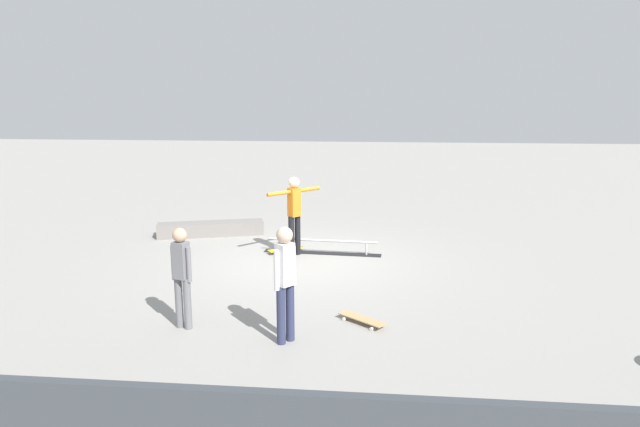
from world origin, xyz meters
TOP-DOWN VIEW (x-y plane):
  - ground_plane at (0.00, 0.00)m, footprint 60.00×60.00m
  - grind_rail at (-0.39, -0.64)m, footprint 2.59×0.42m
  - skate_ledge at (2.50, -1.99)m, footprint 2.61×1.22m
  - skater_main at (0.20, -0.46)m, footprint 1.01×1.04m
  - skateboard_main at (0.42, -0.63)m, footprint 0.77×0.62m
  - bystander_white_shirt at (-0.29, 3.91)m, footprint 0.30×0.34m
  - bystander_grey_shirt at (1.30, 3.58)m, footprint 0.35×0.23m
  - loose_skateboard_natural at (-1.35, 3.16)m, footprint 0.75×0.65m

SIDE VIEW (x-z plane):
  - ground_plane at x=0.00m, z-range 0.00..0.00m
  - skateboard_main at x=0.42m, z-range 0.03..0.12m
  - loose_skateboard_natural at x=-1.35m, z-range 0.03..0.12m
  - grind_rail at x=-0.39m, z-range -0.02..0.29m
  - skate_ledge at x=2.50m, z-range 0.00..0.33m
  - bystander_grey_shirt at x=1.30m, z-range 0.10..1.64m
  - bystander_white_shirt at x=-0.29m, z-range 0.11..1.78m
  - skater_main at x=0.20m, z-range 0.14..1.85m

